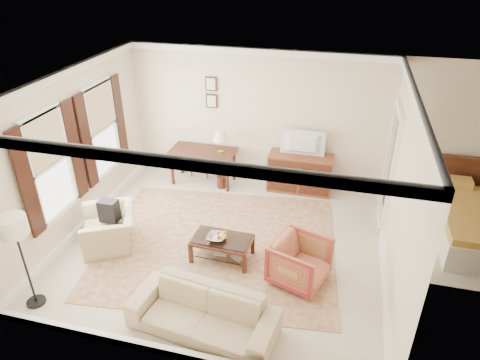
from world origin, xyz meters
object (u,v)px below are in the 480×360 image
at_px(club_armchair, 108,223).
at_px(sofa, 203,308).
at_px(coffee_table, 222,243).
at_px(striped_armchair, 300,260).
at_px(sideboard, 300,173).
at_px(writing_desk, 203,155).
at_px(tv, 303,136).

xyz_separation_m(club_armchair, sofa, (2.20, -1.43, -0.04)).
xyz_separation_m(coffee_table, sofa, (0.18, -1.53, 0.08)).
height_order(striped_armchair, sofa, striped_armchair).
relative_size(sideboard, coffee_table, 1.33).
xyz_separation_m(writing_desk, coffee_table, (1.16, -2.46, -0.34)).
bearing_deg(writing_desk, sideboard, 4.47).
height_order(coffee_table, striped_armchair, striped_armchair).
height_order(writing_desk, sofa, sofa).
bearing_deg(striped_armchair, club_armchair, 106.40).
bearing_deg(sideboard, writing_desk, -175.53).
bearing_deg(tv, club_armchair, 42.37).
height_order(tv, coffee_table, tv).
xyz_separation_m(sideboard, tv, (0.00, -0.02, 0.85)).
bearing_deg(writing_desk, coffee_table, -64.84).
distance_m(writing_desk, tv, 2.20).
xyz_separation_m(writing_desk, tv, (2.11, 0.14, 0.60)).
bearing_deg(sideboard, tv, -90.00).
bearing_deg(club_armchair, coffee_table, 64.44).
relative_size(striped_armchair, sofa, 0.41).
relative_size(sideboard, sofa, 0.66).
distance_m(writing_desk, striped_armchair, 3.66).
bearing_deg(tv, coffee_table, 69.98).
xyz_separation_m(sideboard, striped_armchair, (0.37, -2.85, -0.00)).
relative_size(striped_armchair, club_armchair, 0.82).
distance_m(writing_desk, coffee_table, 2.74).
height_order(sideboard, coffee_table, sideboard).
distance_m(tv, sofa, 4.30).
relative_size(writing_desk, coffee_table, 1.40).
distance_m(sideboard, coffee_table, 2.80).
bearing_deg(coffee_table, sofa, -83.23).
bearing_deg(coffee_table, sideboard, 70.12).
bearing_deg(striped_armchair, tv, 25.88).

